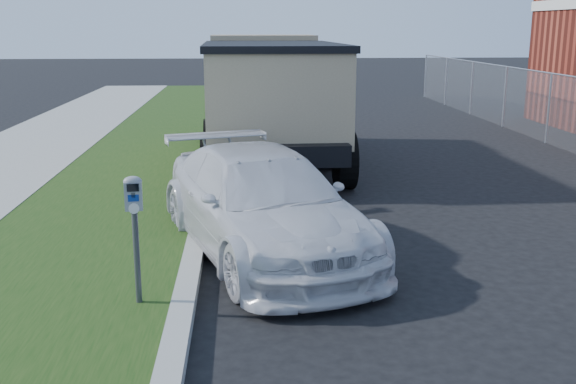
{
  "coord_description": "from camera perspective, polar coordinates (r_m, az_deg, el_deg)",
  "views": [
    {
      "loc": [
        -1.95,
        -6.94,
        2.95
      ],
      "look_at": [
        -1.4,
        1.0,
        1.0
      ],
      "focal_mm": 42.0,
      "sensor_mm": 36.0,
      "label": 1
    }
  ],
  "objects": [
    {
      "name": "ground",
      "position": [
        7.79,
        10.97,
        -8.76
      ],
      "size": [
        120.0,
        120.0,
        0.0
      ],
      "primitive_type": "plane",
      "color": "black",
      "rests_on": "ground"
    },
    {
      "name": "parking_meter",
      "position": [
        7.06,
        -12.88,
        -1.67
      ],
      "size": [
        0.2,
        0.15,
        1.36
      ],
      "rotation": [
        0.0,
        0.0,
        0.13
      ],
      "color": "#3F4247",
      "rests_on": "ground"
    },
    {
      "name": "white_wagon",
      "position": [
        9.01,
        -2.24,
        -0.83
      ],
      "size": [
        3.26,
        5.06,
        1.36
      ],
      "primitive_type": "imported",
      "rotation": [
        0.0,
        0.0,
        0.31
      ],
      "color": "silver",
      "rests_on": "ground"
    },
    {
      "name": "dump_truck",
      "position": [
        15.13,
        -1.7,
        8.48
      ],
      "size": [
        2.98,
        7.12,
        2.76
      ],
      "rotation": [
        0.0,
        0.0,
        0.02
      ],
      "color": "black",
      "rests_on": "ground"
    }
  ]
}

